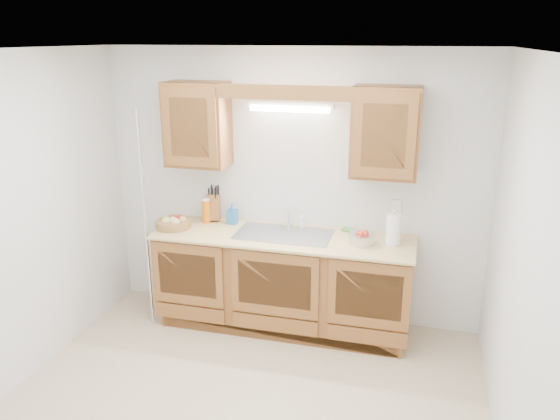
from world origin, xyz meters
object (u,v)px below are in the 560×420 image
(paper_towel, at_px, (393,230))
(apple_bowl, at_px, (362,238))
(knife_block, at_px, (214,207))
(fruit_basket, at_px, (173,222))

(paper_towel, distance_m, apple_bowl, 0.27)
(knife_block, distance_m, apple_bowl, 1.47)
(paper_towel, relative_size, apple_bowl, 1.06)
(fruit_basket, relative_size, paper_towel, 1.33)
(fruit_basket, distance_m, apple_bowl, 1.72)
(fruit_basket, height_order, knife_block, knife_block)
(apple_bowl, bearing_deg, fruit_basket, -179.40)
(fruit_basket, height_order, apple_bowl, apple_bowl)
(knife_block, bearing_deg, apple_bowl, -26.43)
(fruit_basket, relative_size, apple_bowl, 1.41)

